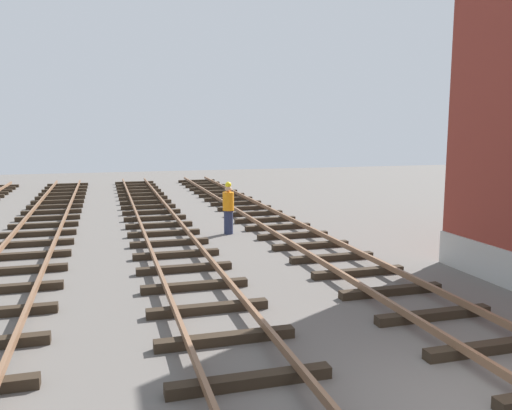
# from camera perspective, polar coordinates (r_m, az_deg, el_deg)

# --- Properties ---
(track_worker_foreground) EXTENTS (0.40, 0.40, 1.87)m
(track_worker_foreground) POSITION_cam_1_polar(r_m,az_deg,el_deg) (18.66, -3.01, -0.34)
(track_worker_foreground) COLOR #262D4C
(track_worker_foreground) RESTS_ON ground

